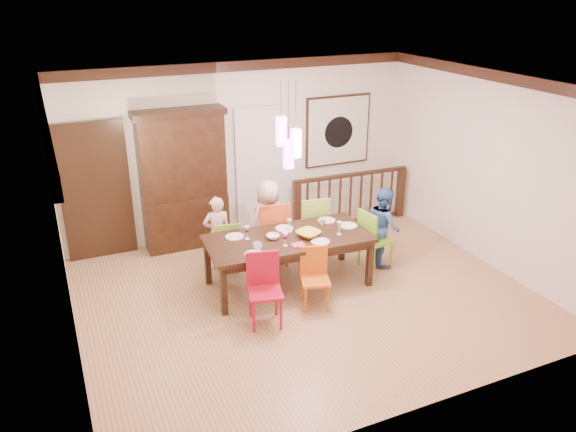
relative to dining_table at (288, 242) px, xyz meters
name	(u,v)px	position (x,y,z in m)	size (l,w,h in m)	color
floor	(306,295)	(0.09, -0.38, -0.67)	(6.00, 6.00, 0.00)	#A3724E
ceiling	(309,85)	(0.09, -0.38, 2.23)	(6.00, 6.00, 0.00)	white
wall_back	(242,150)	(0.09, 2.12, 0.78)	(6.00, 6.00, 0.00)	silver
wall_left	(61,238)	(-2.91, -0.38, 0.78)	(5.00, 5.00, 0.00)	silver
wall_right	(487,169)	(3.09, -0.38, 0.78)	(5.00, 5.00, 0.00)	silver
crown_molding	(309,92)	(0.09, -0.38, 2.15)	(6.00, 5.00, 0.16)	black
panel_door	(96,193)	(-2.31, 2.07, 0.38)	(1.04, 0.07, 2.24)	black
white_doorway	(263,170)	(0.44, 2.08, 0.38)	(0.97, 0.05, 2.22)	silver
painting	(338,131)	(1.89, 2.08, 0.93)	(1.25, 0.06, 1.25)	black
pendant_cluster	(288,143)	(0.00, 0.00, 1.43)	(0.27, 0.21, 1.14)	#FF4CB7
dining_table	(288,242)	(0.00, 0.00, 0.00)	(2.35, 1.16, 0.75)	black
chair_far_left	(226,242)	(-0.67, 0.78, -0.20)	(0.43, 0.43, 0.82)	#8BB235
chair_far_mid	(271,227)	(0.04, 0.74, -0.08)	(0.51, 0.51, 1.04)	#BD461B
chair_far_right	(311,220)	(0.74, 0.77, -0.10)	(0.51, 0.51, 1.00)	#97BF39
chair_near_left	(265,287)	(-0.68, -0.80, -0.14)	(0.51, 0.51, 0.93)	#AC0B24
chair_near_mid	(315,276)	(0.08, -0.70, -0.20)	(0.46, 0.46, 0.82)	#CD5D13
chair_end_right	(376,235)	(1.43, -0.03, -0.14)	(0.48, 0.48, 0.93)	#75B626
china_hutch	(183,180)	(-0.98, 1.91, 0.46)	(1.43, 0.46, 2.26)	black
balustrade	(350,198)	(1.91, 1.57, -0.17)	(2.20, 0.16, 0.96)	black
person_far_left	(217,233)	(-0.76, 0.90, -0.10)	(0.42, 0.28, 1.15)	#FFC2D0
person_far_mid	(269,221)	(0.06, 0.88, -0.03)	(0.63, 0.41, 1.29)	beige
person_end_right	(384,226)	(1.62, 0.06, -0.06)	(0.59, 0.46, 1.22)	#3A60A3
serving_bowl	(308,234)	(0.27, -0.09, 0.12)	(0.32, 0.32, 0.08)	gold
small_bowl	(273,237)	(-0.21, 0.04, 0.11)	(0.19, 0.19, 0.06)	white
cup_left	(258,246)	(-0.53, -0.18, 0.12)	(0.12, 0.12, 0.10)	silver
cup_right	(322,221)	(0.64, 0.20, 0.13)	(0.11, 0.11, 0.10)	silver
plate_far_left	(235,237)	(-0.69, 0.30, 0.08)	(0.26, 0.26, 0.01)	white
plate_far_mid	(284,228)	(0.06, 0.28, 0.08)	(0.26, 0.26, 0.01)	white
plate_far_right	(327,220)	(0.76, 0.30, 0.08)	(0.26, 0.26, 0.01)	white
plate_near_left	(254,254)	(-0.63, -0.32, 0.08)	(0.26, 0.26, 0.01)	white
plate_near_mid	(320,242)	(0.33, -0.33, 0.08)	(0.26, 0.26, 0.01)	white
plate_end_right	(348,226)	(0.95, -0.01, 0.08)	(0.26, 0.26, 0.01)	white
wine_glass_a	(247,233)	(-0.55, 0.18, 0.17)	(0.08, 0.08, 0.19)	#590C19
wine_glass_b	(289,226)	(0.09, 0.16, 0.17)	(0.08, 0.08, 0.19)	silver
wine_glass_c	(285,239)	(-0.15, -0.24, 0.17)	(0.08, 0.08, 0.19)	#590C19
wine_glass_d	(339,228)	(0.69, -0.20, 0.17)	(0.08, 0.08, 0.19)	silver
napkin	(298,245)	(0.01, -0.30, 0.08)	(0.18, 0.14, 0.01)	#D83359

